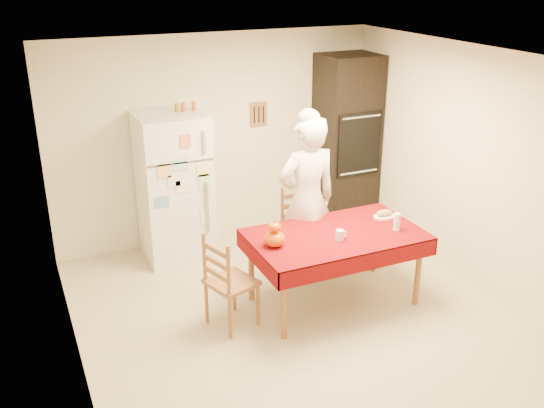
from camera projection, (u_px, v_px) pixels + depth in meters
floor at (298, 322)px, 5.87m from camera, size 4.50×4.50×0.00m
room_shell at (301, 162)px, 5.26m from camera, size 4.02×4.52×2.51m
refrigerator at (174, 187)px, 6.89m from camera, size 0.75×0.74×1.70m
oven_cabinet at (346, 142)px, 7.70m from camera, size 0.70×0.62×2.20m
dining_table at (335, 240)px, 5.96m from camera, size 1.70×1.00×0.76m
chair_far at (301, 226)px, 6.73m from camera, size 0.43×0.41×0.95m
chair_left at (226, 279)px, 5.61m from camera, size 0.51×0.52×0.95m
seated_woman at (307, 201)px, 6.32m from camera, size 0.67×0.44×1.84m
coffee_mug at (340, 235)px, 5.79m from camera, size 0.08×0.08×0.10m
pumpkin_lower at (275, 239)px, 5.65m from camera, size 0.20×0.20×0.15m
pumpkin_upper at (275, 227)px, 5.61m from camera, size 0.12×0.12×0.09m
wine_glass at (397, 222)px, 5.99m from camera, size 0.07×0.07×0.18m
bread_plate at (384, 216)px, 6.31m from camera, size 0.24×0.24×0.02m
bread_loaf at (384, 213)px, 6.30m from camera, size 0.18×0.10×0.06m
spice_jar_left at (177, 108)px, 6.63m from camera, size 0.05×0.05×0.10m
spice_jar_mid at (183, 107)px, 6.66m from camera, size 0.05×0.05×0.10m
spice_jar_right at (194, 106)px, 6.70m from camera, size 0.05×0.05×0.10m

